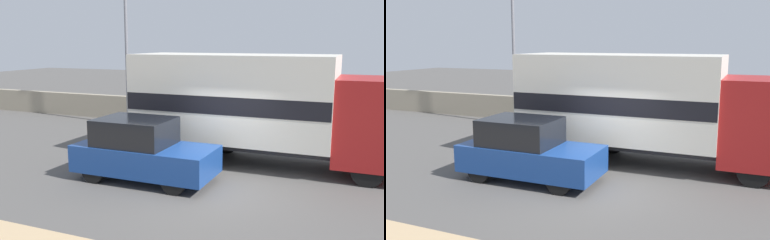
% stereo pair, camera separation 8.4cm
% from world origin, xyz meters
% --- Properties ---
extents(ground_plane, '(80.00, 80.00, 0.00)m').
position_xyz_m(ground_plane, '(0.00, 0.00, 0.00)').
color(ground_plane, '#514F4C').
extents(stone_wall_backdrop, '(60.00, 0.35, 1.15)m').
position_xyz_m(stone_wall_backdrop, '(0.00, 7.93, 0.57)').
color(stone_wall_backdrop, gray).
rests_on(stone_wall_backdrop, ground_plane).
extents(street_lamp, '(0.56, 0.28, 8.03)m').
position_xyz_m(street_lamp, '(-6.54, 6.79, 4.58)').
color(street_lamp, slate).
rests_on(street_lamp, ground_plane).
extents(box_truck, '(8.10, 2.45, 3.40)m').
position_xyz_m(box_truck, '(0.43, 2.76, 1.90)').
color(box_truck, maroon).
rests_on(box_truck, ground_plane).
extents(car_hatchback, '(3.88, 1.73, 1.72)m').
position_xyz_m(car_hatchback, '(-1.99, -0.00, 0.83)').
color(car_hatchback, navy).
rests_on(car_hatchback, ground_plane).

